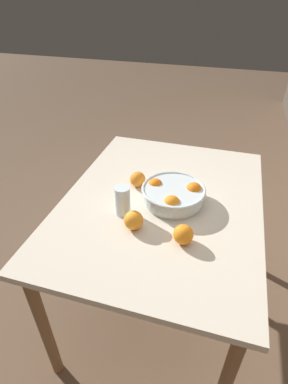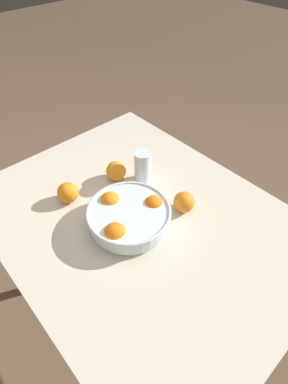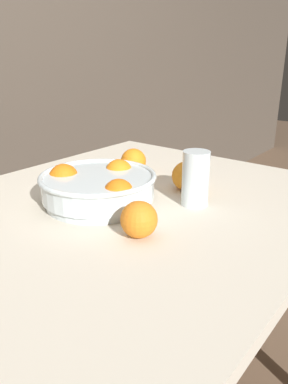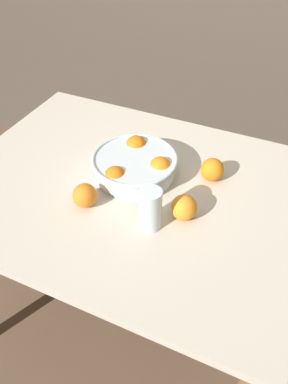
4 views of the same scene
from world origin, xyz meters
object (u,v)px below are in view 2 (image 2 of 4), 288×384
Objects in this scene: juice_glass at (143,168)px; orange_loose_aside at (184,202)px; fruit_bowl at (129,217)px; orange_loose_near_bowl at (68,193)px; orange_loose_front at (116,171)px.

juice_glass is 1.77× the size of orange_loose_aside.
orange_loose_near_bowl is at bearing 20.03° from fruit_bowl.
orange_loose_aside is at bearing -165.73° from orange_loose_front.
orange_loose_front is 1.04× the size of orange_loose_aside.
orange_loose_near_bowl is at bearing 70.22° from juice_glass.
juice_glass reaches higher than fruit_bowl.
orange_loose_front is at bearing -28.37° from fruit_bowl.
fruit_bowl is at bearing 126.67° from juice_glass.
juice_glass reaches higher than orange_loose_near_bowl.
orange_loose_front is 0.30m from orange_loose_aside.
orange_loose_front is at bearing 14.27° from orange_loose_aside.
fruit_bowl is at bearing 68.64° from orange_loose_aside.
orange_loose_front is at bearing 43.73° from juice_glass.
juice_glass is 0.11m from orange_loose_front.
orange_loose_aside is (-0.22, -0.00, -0.02)m from juice_glass.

